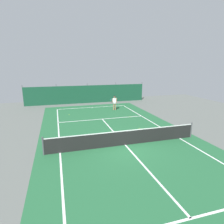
{
  "coord_description": "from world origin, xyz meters",
  "views": [
    {
      "loc": [
        -4.08,
        -10.83,
        5.05
      ],
      "look_at": [
        0.69,
        5.39,
        0.9
      ],
      "focal_mm": 30.59,
      "sensor_mm": 36.0,
      "label": 1
    }
  ],
  "objects_px": {
    "tennis_net": "(125,138)",
    "tennis_ball_by_sideline": "(130,117)",
    "tennis_ball_near_player": "(69,115)",
    "tennis_ball_midcourt": "(139,128)",
    "tennis_player": "(114,102)"
  },
  "relations": [
    {
      "from": "tennis_net",
      "to": "tennis_ball_midcourt",
      "type": "bearing_deg",
      "value": 51.03
    },
    {
      "from": "tennis_ball_midcourt",
      "to": "tennis_net",
      "type": "bearing_deg",
      "value": -128.97
    },
    {
      "from": "tennis_player",
      "to": "tennis_ball_midcourt",
      "type": "distance_m",
      "value": 7.12
    },
    {
      "from": "tennis_ball_near_player",
      "to": "tennis_ball_midcourt",
      "type": "relative_size",
      "value": 1.0
    },
    {
      "from": "tennis_player",
      "to": "tennis_ball_by_sideline",
      "type": "bearing_deg",
      "value": 123.33
    },
    {
      "from": "tennis_ball_near_player",
      "to": "tennis_player",
      "type": "bearing_deg",
      "value": 9.49
    },
    {
      "from": "tennis_net",
      "to": "tennis_ball_by_sideline",
      "type": "bearing_deg",
      "value": 65.82
    },
    {
      "from": "tennis_ball_midcourt",
      "to": "tennis_ball_by_sideline",
      "type": "xyz_separation_m",
      "value": [
        0.6,
        3.54,
        0.0
      ]
    },
    {
      "from": "tennis_ball_near_player",
      "to": "tennis_ball_midcourt",
      "type": "bearing_deg",
      "value": -50.09
    },
    {
      "from": "tennis_ball_midcourt",
      "to": "tennis_ball_by_sideline",
      "type": "distance_m",
      "value": 3.59
    },
    {
      "from": "tennis_net",
      "to": "tennis_ball_by_sideline",
      "type": "distance_m",
      "value": 6.9
    },
    {
      "from": "tennis_net",
      "to": "tennis_player",
      "type": "xyz_separation_m",
      "value": [
        2.28,
        9.8,
        0.45
      ]
    },
    {
      "from": "tennis_net",
      "to": "tennis_ball_midcourt",
      "type": "relative_size",
      "value": 153.33
    },
    {
      "from": "tennis_ball_near_player",
      "to": "tennis_ball_by_sideline",
      "type": "distance_m",
      "value": 6.35
    },
    {
      "from": "tennis_net",
      "to": "tennis_ball_near_player",
      "type": "relative_size",
      "value": 153.33
    }
  ]
}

